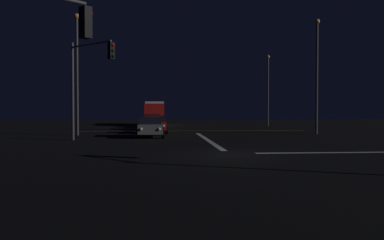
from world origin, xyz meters
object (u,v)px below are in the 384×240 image
(sedan_silver, at_px, (152,122))
(streetlamp_left_near, at_px, (77,66))
(traffic_signal_sw, at_px, (3,38))
(box_truck, at_px, (155,112))
(streetlamp_right_far, at_px, (268,85))
(streetlamp_right_near, at_px, (317,68))
(traffic_signal_nw, at_px, (88,72))
(sedan_blue, at_px, (153,120))
(sedan_gray, at_px, (151,127))
(sedan_red, at_px, (156,124))

(sedan_silver, height_order, streetlamp_left_near, streetlamp_left_near)
(sedan_silver, xyz_separation_m, traffic_signal_sw, (-3.64, -30.62, 3.39))
(box_truck, bearing_deg, streetlamp_right_far, -16.99)
(sedan_silver, height_order, box_truck, box_truck)
(streetlamp_right_far, relative_size, streetlamp_right_near, 0.90)
(traffic_signal_nw, height_order, traffic_signal_sw, traffic_signal_nw)
(sedan_blue, bearing_deg, traffic_signal_sw, -95.79)
(box_truck, distance_m, streetlamp_right_near, 24.91)
(sedan_gray, relative_size, traffic_signal_nw, 0.65)
(traffic_signal_nw, xyz_separation_m, streetlamp_right_far, (18.05, 22.43, 0.44))
(sedan_red, relative_size, sedan_blue, 1.00)
(sedan_gray, relative_size, traffic_signal_sw, 0.72)
(traffic_signal_sw, height_order, streetlamp_left_near, streetlamp_left_near)
(sedan_blue, height_order, streetlamp_right_far, streetlamp_right_far)
(streetlamp_left_near, bearing_deg, traffic_signal_nw, -73.30)
(sedan_gray, bearing_deg, box_truck, 89.94)
(box_truck, bearing_deg, traffic_signal_sw, -95.09)
(streetlamp_left_near, height_order, streetlamp_right_far, streetlamp_left_near)
(sedan_gray, relative_size, sedan_blue, 1.00)
(sedan_gray, bearing_deg, sedan_silver, 90.63)
(traffic_signal_sw, bearing_deg, sedan_red, 80.68)
(streetlamp_left_near, relative_size, streetlamp_right_far, 1.13)
(streetlamp_left_near, bearing_deg, streetlamp_right_far, 38.69)
(box_truck, bearing_deg, sedan_red, -88.92)
(streetlamp_right_near, bearing_deg, streetlamp_left_near, 180.00)
(sedan_red, bearing_deg, traffic_signal_sw, -99.32)
(traffic_signal_nw, bearing_deg, traffic_signal_sw, -88.88)
(box_truck, height_order, streetlamp_right_near, streetlamp_right_near)
(streetlamp_right_near, bearing_deg, sedan_gray, -169.50)
(traffic_signal_sw, bearing_deg, streetlamp_right_far, 65.11)
(sedan_red, distance_m, traffic_signal_nw, 10.94)
(box_truck, height_order, streetlamp_left_near, streetlamp_left_near)
(sedan_silver, xyz_separation_m, streetlamp_right_near, (14.11, -8.38, 4.78))
(streetlamp_right_far, bearing_deg, sedan_red, -135.98)
(sedan_silver, distance_m, box_truck, 11.92)
(sedan_silver, bearing_deg, streetlamp_right_near, -30.70)
(traffic_signal_sw, distance_m, streetlamp_left_near, 22.40)
(sedan_red, height_order, traffic_signal_sw, traffic_signal_sw)
(box_truck, relative_size, traffic_signal_sw, 1.38)
(sedan_blue, xyz_separation_m, streetlamp_right_far, (14.10, 2.29, 4.26))
(sedan_gray, relative_size, streetlamp_left_near, 0.44)
(traffic_signal_sw, bearing_deg, sedan_blue, 84.21)
(sedan_red, distance_m, sedan_silver, 5.57)
(streetlamp_right_far, distance_m, streetlamp_right_near, 16.01)
(sedan_gray, xyz_separation_m, streetlamp_right_near, (13.98, 2.59, 4.78))
(traffic_signal_nw, relative_size, streetlamp_left_near, 0.68)
(sedan_red, distance_m, sedan_blue, 10.89)
(sedan_red, relative_size, traffic_signal_sw, 0.72)
(sedan_red, bearing_deg, streetlamp_right_near, -11.73)
(sedan_silver, bearing_deg, sedan_blue, 89.93)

